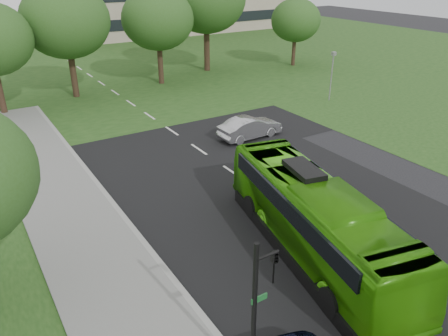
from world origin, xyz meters
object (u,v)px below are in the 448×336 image
(tree_park_b, at_px, (65,21))
(sedan, at_px, (250,127))
(tree_park_c, at_px, (158,19))
(tree_park_e, at_px, (296,20))
(bus, at_px, (314,218))
(traffic_light, at_px, (259,306))
(camera_pole, at_px, (332,70))

(tree_park_b, relative_size, sedan, 2.14)
(tree_park_c, xyz_separation_m, tree_park_e, (16.54, -0.51, -1.09))
(bus, xyz_separation_m, sedan, (5.30, 12.04, -0.84))
(sedan, height_order, traffic_light, traffic_light)
(tree_park_c, distance_m, sedan, 17.69)
(tree_park_b, distance_m, traffic_light, 32.95)
(tree_park_c, bearing_deg, bus, -102.50)
(tree_park_b, distance_m, tree_park_e, 25.06)
(sedan, bearing_deg, tree_park_e, -49.57)
(tree_park_b, xyz_separation_m, tree_park_c, (8.47, 0.28, -0.41))
(tree_park_e, bearing_deg, bus, -128.98)
(tree_park_b, distance_m, bus, 29.08)
(tree_park_b, bearing_deg, camera_pole, -35.06)
(sedan, relative_size, traffic_light, 0.91)
(tree_park_c, xyz_separation_m, sedan, (-1.10, -16.82, -5.36))
(bus, relative_size, traffic_light, 2.30)
(tree_park_b, height_order, tree_park_e, tree_park_b)
(tree_park_b, xyz_separation_m, traffic_light, (-3.67, -32.54, -3.62))
(bus, distance_m, traffic_light, 7.10)
(tree_park_e, bearing_deg, traffic_light, -131.60)
(traffic_light, bearing_deg, camera_pole, 46.56)
(tree_park_e, height_order, sedan, tree_park_e)
(tree_park_e, relative_size, sedan, 1.64)
(sedan, bearing_deg, traffic_light, 143.05)
(tree_park_c, bearing_deg, sedan, -93.74)
(sedan, bearing_deg, tree_park_b, 21.69)
(tree_park_b, bearing_deg, traffic_light, -96.43)
(sedan, bearing_deg, tree_park_c, -6.07)
(tree_park_b, relative_size, tree_park_e, 1.31)
(tree_park_c, bearing_deg, traffic_light, -110.30)
(sedan, distance_m, traffic_light, 19.56)
(tree_park_c, bearing_deg, camera_pole, -53.04)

